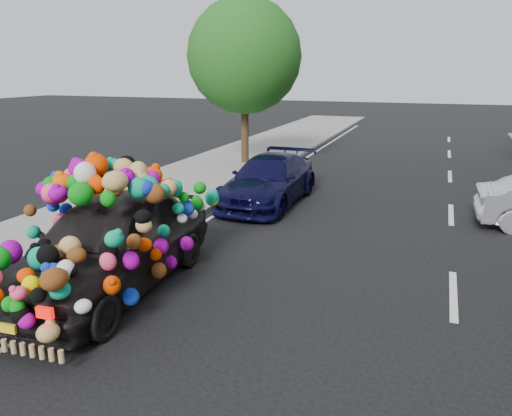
{
  "coord_description": "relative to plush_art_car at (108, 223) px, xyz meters",
  "views": [
    {
      "loc": [
        3.16,
        -8.13,
        3.56
      ],
      "look_at": [
        -0.09,
        0.67,
        0.95
      ],
      "focal_mm": 35.0,
      "sensor_mm": 36.0,
      "label": 1
    }
  ],
  "objects": [
    {
      "name": "navy_sedan",
      "position": [
        0.67,
        6.17,
        -0.51
      ],
      "size": [
        1.85,
        4.43,
        1.28
      ],
      "primitive_type": "imported",
      "rotation": [
        0.0,
        0.0,
        -0.01
      ],
      "color": "black",
      "rests_on": "ground"
    },
    {
      "name": "ground",
      "position": [
        1.8,
        1.67,
        -1.15
      ],
      "size": [
        100.0,
        100.0,
        0.0
      ],
      "primitive_type": "plane",
      "color": "black",
      "rests_on": "ground"
    },
    {
      "name": "kerb",
      "position": [
        -0.55,
        1.67,
        -1.08
      ],
      "size": [
        0.15,
        60.0,
        0.13
      ],
      "primitive_type": "cube",
      "color": "gray",
      "rests_on": "ground"
    },
    {
      "name": "lane_markings",
      "position": [
        5.4,
        1.67,
        -1.14
      ],
      "size": [
        6.0,
        50.0,
        0.01
      ],
      "primitive_type": null,
      "color": "silver",
      "rests_on": "ground"
    },
    {
      "name": "tree_near_sidewalk",
      "position": [
        -2.0,
        11.17,
        2.88
      ],
      "size": [
        4.2,
        4.2,
        6.13
      ],
      "color": "#332114",
      "rests_on": "ground"
    },
    {
      "name": "plush_art_car",
      "position": [
        0.0,
        0.0,
        0.0
      ],
      "size": [
        2.46,
        4.93,
        2.23
      ],
      "rotation": [
        0.0,
        0.0,
        0.05
      ],
      "color": "black",
      "rests_on": "ground"
    },
    {
      "name": "sidewalk",
      "position": [
        -2.5,
        1.67,
        -1.09
      ],
      "size": [
        4.0,
        60.0,
        0.12
      ],
      "primitive_type": "cube",
      "color": "gray",
      "rests_on": "ground"
    }
  ]
}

